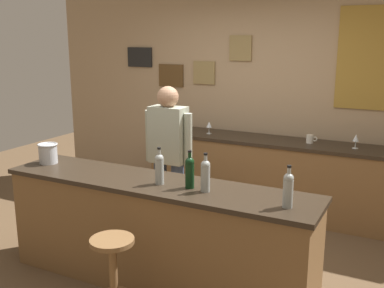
{
  "coord_description": "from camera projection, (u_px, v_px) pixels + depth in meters",
  "views": [
    {
      "loc": [
        1.91,
        -3.45,
        2.08
      ],
      "look_at": [
        -0.09,
        0.45,
        1.05
      ],
      "focal_mm": 42.67,
      "sensor_mm": 36.0,
      "label": 1
    }
  ],
  "objects": [
    {
      "name": "ground_plane",
      "position": [
        179.0,
        263.0,
        4.31
      ],
      "size": [
        10.0,
        10.0,
        0.0
      ],
      "primitive_type": "plane",
      "color": "brown"
    },
    {
      "name": "back_wall",
      "position": [
        258.0,
        91.0,
        5.73
      ],
      "size": [
        6.0,
        0.09,
        2.8
      ],
      "color": "tan",
      "rests_on": "ground_plane"
    },
    {
      "name": "bar_counter",
      "position": [
        156.0,
        233.0,
        3.86
      ],
      "size": [
        2.74,
        0.6,
        0.92
      ],
      "color": "brown",
      "rests_on": "ground_plane"
    },
    {
      "name": "side_counter",
      "position": [
        274.0,
        176.0,
        5.46
      ],
      "size": [
        3.19,
        0.56,
        0.9
      ],
      "color": "brown",
      "rests_on": "ground_plane"
    },
    {
      "name": "bartender",
      "position": [
        169.0,
        155.0,
        4.54
      ],
      "size": [
        0.52,
        0.21,
        1.62
      ],
      "color": "#384766",
      "rests_on": "ground_plane"
    },
    {
      "name": "bar_stool",
      "position": [
        113.0,
        267.0,
        3.3
      ],
      "size": [
        0.32,
        0.32,
        0.68
      ],
      "color": "brown",
      "rests_on": "ground_plane"
    },
    {
      "name": "wine_bottle_a",
      "position": [
        159.0,
        168.0,
        3.66
      ],
      "size": [
        0.07,
        0.07,
        0.31
      ],
      "color": "#999E99",
      "rests_on": "bar_counter"
    },
    {
      "name": "wine_bottle_b",
      "position": [
        190.0,
        171.0,
        3.57
      ],
      "size": [
        0.07,
        0.07,
        0.31
      ],
      "color": "black",
      "rests_on": "bar_counter"
    },
    {
      "name": "wine_bottle_c",
      "position": [
        205.0,
        175.0,
        3.48
      ],
      "size": [
        0.07,
        0.07,
        0.31
      ],
      "color": "#999E99",
      "rests_on": "bar_counter"
    },
    {
      "name": "wine_bottle_d",
      "position": [
        288.0,
        189.0,
        3.16
      ],
      "size": [
        0.07,
        0.07,
        0.31
      ],
      "color": "#999E99",
      "rests_on": "bar_counter"
    },
    {
      "name": "ice_bucket",
      "position": [
        48.0,
        153.0,
        4.28
      ],
      "size": [
        0.19,
        0.19,
        0.19
      ],
      "color": "#B7BABF",
      "rests_on": "bar_counter"
    },
    {
      "name": "wine_glass_a",
      "position": [
        209.0,
        125.0,
        5.69
      ],
      "size": [
        0.07,
        0.07,
        0.16
      ],
      "color": "silver",
      "rests_on": "side_counter"
    },
    {
      "name": "wine_glass_b",
      "position": [
        356.0,
        139.0,
        4.93
      ],
      "size": [
        0.07,
        0.07,
        0.16
      ],
      "color": "silver",
      "rests_on": "side_counter"
    },
    {
      "name": "coffee_mug",
      "position": [
        310.0,
        139.0,
        5.19
      ],
      "size": [
        0.13,
        0.08,
        0.09
      ],
      "color": "silver",
      "rests_on": "side_counter"
    }
  ]
}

